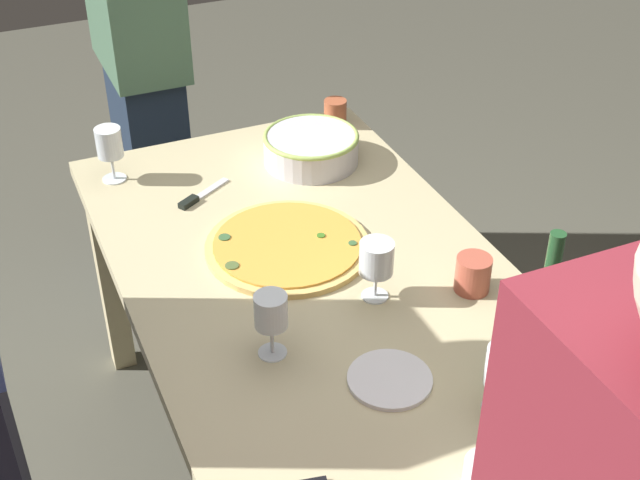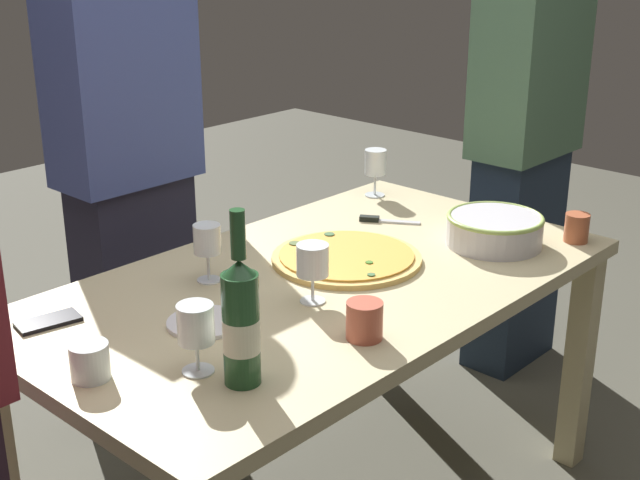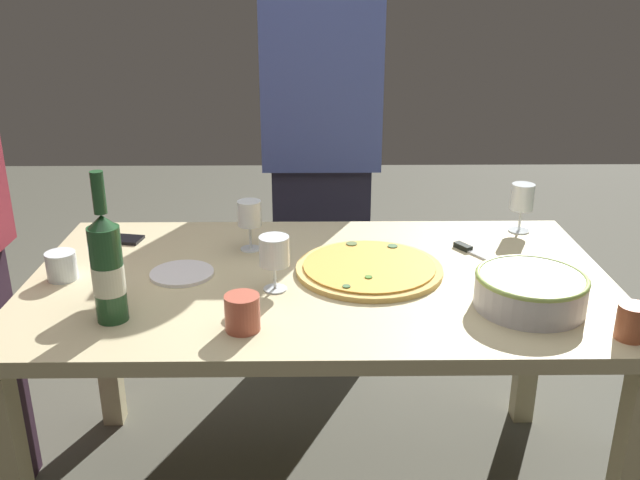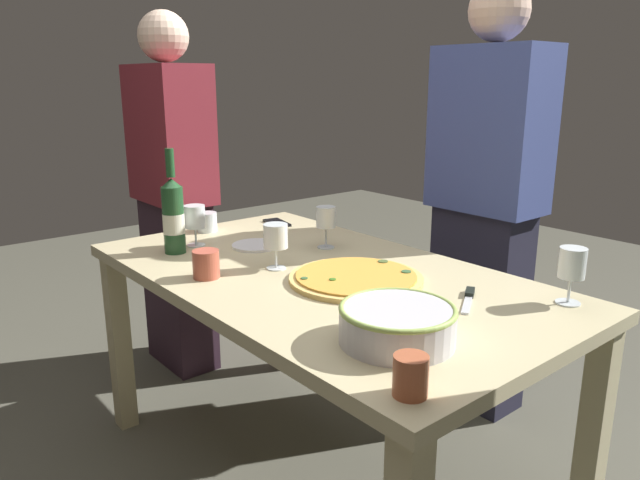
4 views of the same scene
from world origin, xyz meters
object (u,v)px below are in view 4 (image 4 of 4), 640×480
Objects in this scene: wine_bottle at (173,215)px; wine_glass_near_pizza at (276,238)px; pizza at (356,278)px; person_host at (174,197)px; side_plate at (256,245)px; cup_spare at (411,376)px; person_guest_right at (485,203)px; wine_glass_far_right at (572,266)px; cell_phone at (277,223)px; wine_glass_far_left at (326,219)px; cup_amber at (207,222)px; pizza_knife at (469,297)px; cup_ceramic at (206,264)px; dining_table at (320,299)px; wine_glass_by_bottle at (195,218)px; serving_bowl at (397,323)px.

wine_glass_near_pizza is at bearing 23.29° from wine_bottle.
person_host reaches higher than pizza.
cup_spare is at bearing -18.75° from side_plate.
person_guest_right is (0.40, 0.84, 0.11)m from side_plate.
wine_glass_far_right is at bearing 18.12° from side_plate.
wine_glass_far_left is at bearing -89.87° from cell_phone.
person_host reaches higher than side_plate.
wine_glass_far_left is (-0.09, 0.29, 0.00)m from wine_glass_near_pizza.
pizza_knife is at bearing 8.56° from cup_amber.
cup_amber reaches higher than side_plate.
cup_ceramic is at bearing -18.48° from person_host.
wine_glass_near_pizza is 0.97× the size of wine_glass_far_left.
cup_spare is 1.39m from person_guest_right.
wine_glass_near_pizza is at bearing -144.21° from dining_table.
cup_amber is at bearing -179.12° from dining_table.
cup_amber is 0.46× the size of side_plate.
side_plate is at bearing 159.73° from wine_glass_near_pizza.
cell_phone is at bearing 173.80° from pizza_knife.
wine_glass_by_bottle reaches higher than pizza.
pizza is 0.71m from wine_glass_by_bottle.
pizza is 0.84m from person_guest_right.
side_plate is at bearing 65.37° from wine_bottle.
wine_bottle is 2.33× the size of wine_glass_far_right.
wine_glass_far_left is at bearing 148.52° from cup_spare.
side_plate is (-0.38, 0.01, 0.10)m from dining_table.
pizza is at bearing 145.69° from cup_spare.
serving_bowl reaches higher than cup_amber.
serving_bowl is 0.93m from side_plate.
wine_glass_by_bottle is at bearing -171.18° from wine_glass_near_pizza.
wine_glass_near_pizza is at bearing 8.82° from wine_glass_by_bottle.
cell_phone is (-0.24, 0.27, 0.00)m from side_plate.
cup_spare is at bearing -40.84° from serving_bowl.
wine_glass_by_bottle is at bearing 108.78° from wine_bottle.
serving_bowl is 0.71m from cup_ceramic.
wine_glass_by_bottle is (-0.03, 0.10, -0.03)m from wine_bottle.
pizza is 0.45m from serving_bowl.
side_plate is 0.85m from pizza_knife.
cup_amber is at bearing -176.14° from side_plate.
wine_glass_by_bottle is 0.89× the size of pizza_knife.
wine_glass_by_bottle is 0.23m from cup_amber.
cell_phone is at bearing 132.02° from side_plate.
pizza_knife is (-0.25, 0.52, -0.04)m from cup_spare.
cell_phone is (-0.12, 0.53, -0.13)m from wine_bottle.
wine_glass_near_pizza is 1.04× the size of cell_phone.
wine_glass_by_bottle is at bearing -133.63° from side_plate.
person_guest_right is at bearing 115.74° from serving_bowl.
pizza is 2.75× the size of wine_glass_near_pizza.
person_host reaches higher than serving_bowl.
serving_bowl is 1.92× the size of cell_phone.
cup_ceramic is (0.32, -0.05, -0.09)m from wine_bottle.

